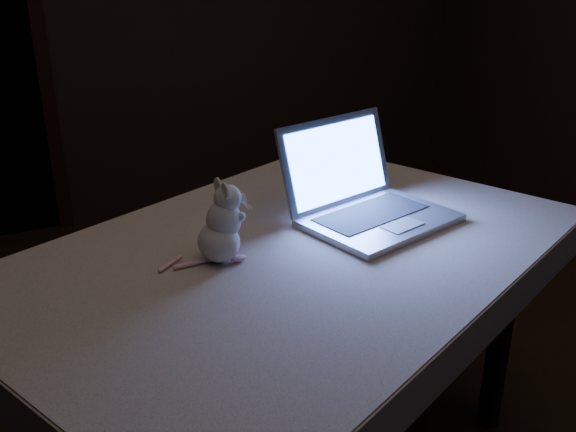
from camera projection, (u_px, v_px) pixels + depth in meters
name	position (u px, v px, depth m)	size (l,w,h in m)	color
back_wall	(143.00, 8.00, 3.84)	(4.50, 0.04, 2.60)	black
table	(293.00, 371.00, 1.99)	(1.56, 1.00, 0.83)	black
tablecloth	(287.00, 266.00, 1.84)	(1.68, 1.12, 0.12)	beige
laptop	(383.00, 178.00, 1.91)	(0.44, 0.39, 0.30)	#A3A3A7
plush_mouse	(218.00, 222.00, 1.70)	(0.16, 0.16, 0.22)	silver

